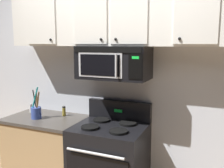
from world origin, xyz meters
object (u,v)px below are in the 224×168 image
utensil_crock_blue (36,111)px  salt_shaker (31,108)px  spice_jar (64,111)px  over_range_microwave (114,63)px  stove_range (110,164)px

utensil_crock_blue → salt_shaker: utensil_crock_blue is taller
salt_shaker → spice_jar: size_ratio=0.96×
over_range_microwave → utensil_crock_blue: size_ratio=1.99×
stove_range → spice_jar: (-0.68, 0.15, 0.49)m
stove_range → spice_jar: bearing=167.3°
over_range_microwave → spice_jar: 0.92m
over_range_microwave → spice_jar: bearing=177.0°
spice_jar → salt_shaker: bearing=-175.3°
stove_range → salt_shaker: size_ratio=10.01×
utensil_crock_blue → spice_jar: utensil_crock_blue is taller
utensil_crock_blue → spice_jar: 0.33m
stove_range → spice_jar: 0.85m
stove_range → spice_jar: stove_range is taller
salt_shaker → spice_jar: 0.48m
over_range_microwave → spice_jar: size_ratio=6.50×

